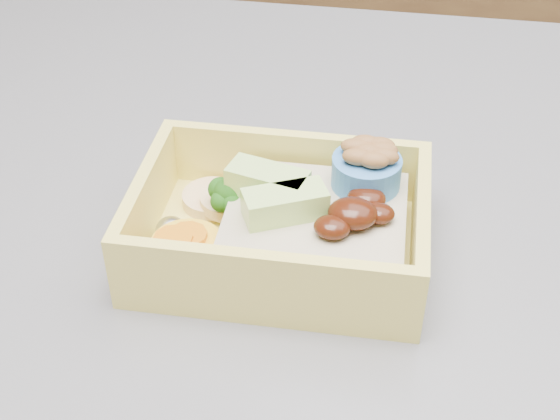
# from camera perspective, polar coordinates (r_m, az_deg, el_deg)

# --- Properties ---
(bento_box) EXTENTS (0.16, 0.12, 0.06)m
(bento_box) POSITION_cam_1_polar(r_m,az_deg,el_deg) (0.44, 0.76, -0.98)
(bento_box) COLOR #F2E064
(bento_box) RESTS_ON island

